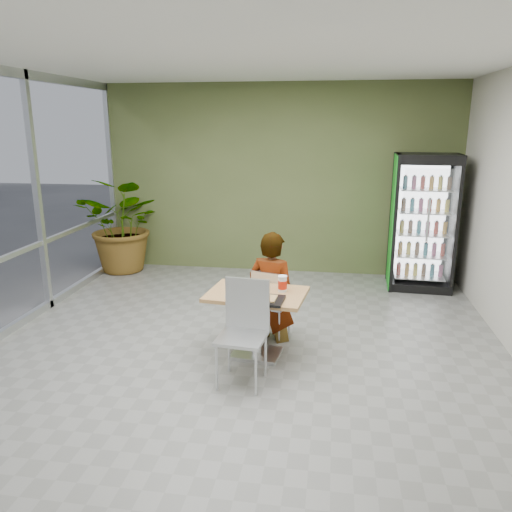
% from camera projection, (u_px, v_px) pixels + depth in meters
% --- Properties ---
extents(ground, '(7.00, 7.00, 0.00)m').
position_uv_depth(ground, '(242.00, 359.00, 5.56)').
color(ground, slate).
rests_on(ground, ground).
extents(room_envelope, '(6.00, 7.00, 3.20)m').
position_uv_depth(room_envelope, '(240.00, 217.00, 5.15)').
color(room_envelope, beige).
rests_on(room_envelope, ground).
extents(dining_table, '(1.13, 0.86, 0.75)m').
position_uv_depth(dining_table, '(257.00, 311.00, 5.51)').
color(dining_table, tan).
rests_on(dining_table, ground).
extents(chair_far, '(0.47, 0.48, 0.86)m').
position_uv_depth(chair_far, '(269.00, 299.00, 5.96)').
color(chair_far, '#BBBEC0').
rests_on(chair_far, ground).
extents(chair_near, '(0.51, 0.51, 1.04)m').
position_uv_depth(chair_near, '(245.00, 323.00, 4.99)').
color(chair_near, '#BBBEC0').
rests_on(chair_near, ground).
extents(seated_woman, '(0.69, 0.54, 1.62)m').
position_uv_depth(seated_woman, '(272.00, 298.00, 5.99)').
color(seated_woman, black).
rests_on(seated_woman, ground).
extents(pizza_plate, '(0.30, 0.23, 0.03)m').
position_uv_depth(pizza_plate, '(256.00, 290.00, 5.48)').
color(pizza_plate, silver).
rests_on(pizza_plate, dining_table).
extents(soda_cup, '(0.10, 0.10, 0.18)m').
position_uv_depth(soda_cup, '(282.00, 284.00, 5.46)').
color(soda_cup, silver).
rests_on(soda_cup, dining_table).
extents(napkin_stack, '(0.15, 0.15, 0.02)m').
position_uv_depth(napkin_stack, '(232.00, 295.00, 5.34)').
color(napkin_stack, silver).
rests_on(napkin_stack, dining_table).
extents(cafeteria_tray, '(0.49, 0.37, 0.03)m').
position_uv_depth(cafeteria_tray, '(261.00, 300.00, 5.19)').
color(cafeteria_tray, black).
rests_on(cafeteria_tray, dining_table).
extents(beverage_fridge, '(1.00, 0.79, 2.10)m').
position_uv_depth(beverage_fridge, '(423.00, 222.00, 7.73)').
color(beverage_fridge, black).
rests_on(beverage_fridge, ground).
extents(potted_plant, '(1.72, 1.55, 1.66)m').
position_uv_depth(potted_plant, '(125.00, 225.00, 8.68)').
color(potted_plant, '#28642B').
rests_on(potted_plant, ground).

